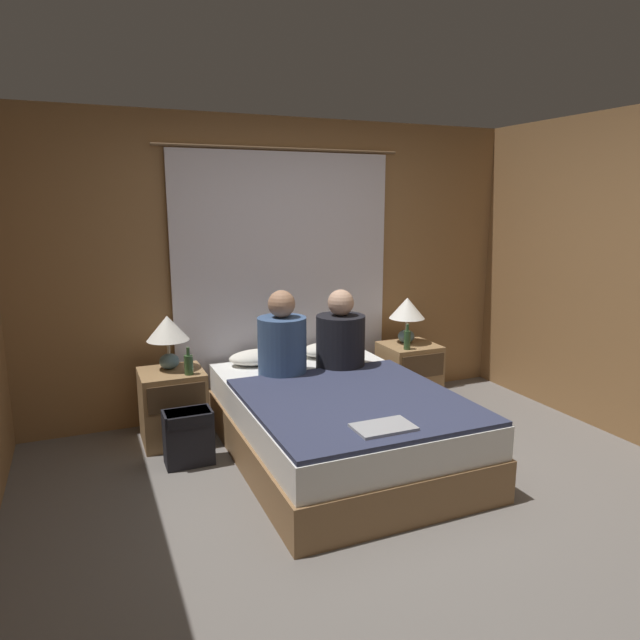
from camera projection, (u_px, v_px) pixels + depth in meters
The scene contains 17 objects.
ground_plane at pixel (395, 511), 3.40m from camera, with size 16.00×16.00×0.00m, color #66605B.
wall_back at pixel (282, 268), 4.94m from camera, with size 4.47×0.06×2.50m.
curtain_panel at pixel (285, 283), 4.91m from camera, with size 2.12×0.02×2.25m.
bed at pixel (337, 423), 4.10m from camera, with size 1.44×2.08×0.50m.
nightstand_left at pixel (173, 406), 4.35m from camera, with size 0.47×0.45×0.56m.
nightstand_right at pixel (409, 374), 5.15m from camera, with size 0.47×0.45×0.56m.
lamp_left at pixel (168, 332), 4.29m from camera, with size 0.32×0.32×0.41m.
lamp_right at pixel (407, 312), 5.09m from camera, with size 0.32×0.32×0.41m.
pillow_left at pixel (259, 357), 4.69m from camera, with size 0.50×0.29×0.12m.
pillow_right at pixel (329, 349), 4.93m from camera, with size 0.50×0.29×0.12m.
blanket_on_bed at pixel (354, 400), 3.80m from camera, with size 1.38×1.47×0.03m.
person_left_in_bed at pixel (282, 341), 4.35m from camera, with size 0.37×0.37×0.66m.
person_right_in_bed at pixel (341, 337), 4.54m from camera, with size 0.39×0.39×0.64m.
beer_bottle_on_left_stand at pixel (189, 364), 4.19m from camera, with size 0.07×0.07×0.21m.
beer_bottle_on_right_stand at pixel (407, 339), 4.90m from camera, with size 0.06×0.06×0.22m.
laptop_on_bed at pixel (383, 427), 3.29m from camera, with size 0.35×0.22×0.02m.
backpack_on_floor at pixel (188, 434), 3.98m from camera, with size 0.33×0.22×0.39m.
Camera 1 is at (-1.62, -2.68, 1.82)m, focal length 32.00 mm.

